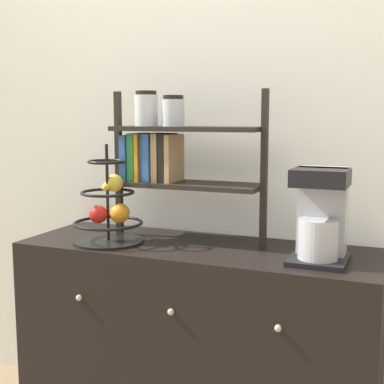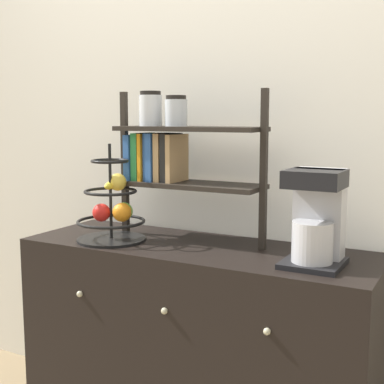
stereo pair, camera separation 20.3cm
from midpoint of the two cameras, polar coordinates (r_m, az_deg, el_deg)
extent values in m
cube|color=silver|center=(2.26, 6.48, 7.58)|extent=(7.00, 0.05, 2.60)
cube|color=black|center=(2.20, 3.25, -16.28)|extent=(1.38, 0.47, 0.82)
sphere|color=#B2AD8C|center=(2.10, -9.17, -10.74)|extent=(0.02, 0.02, 0.02)
sphere|color=#B2AD8C|center=(1.91, 0.14, -12.63)|extent=(0.02, 0.02, 0.02)
sphere|color=#B2AD8C|center=(1.77, 11.37, -14.44)|extent=(0.02, 0.02, 0.02)
cube|color=black|center=(1.86, 15.91, -7.36)|extent=(0.19, 0.21, 0.02)
cube|color=#B7B7BC|center=(1.88, 16.48, -2.18)|extent=(0.16, 0.08, 0.30)
cylinder|color=#B7B7BC|center=(1.82, 15.88, -5.18)|extent=(0.13, 0.13, 0.14)
cube|color=black|center=(1.79, 16.19, 1.34)|extent=(0.18, 0.17, 0.06)
cylinder|color=black|center=(2.16, -5.93, -5.06)|extent=(0.28, 0.28, 0.01)
cylinder|color=black|center=(2.12, -6.01, 0.04)|extent=(0.01, 0.01, 0.38)
torus|color=black|center=(2.14, -5.96, -3.16)|extent=(0.27, 0.27, 0.01)
torus|color=black|center=(2.12, -6.01, 0.04)|extent=(0.21, 0.21, 0.01)
torus|color=black|center=(2.11, -6.05, 3.30)|extent=(0.15, 0.15, 0.01)
sphere|color=red|center=(2.14, -6.98, -2.21)|extent=(0.07, 0.07, 0.07)
sphere|color=#6BAD33|center=(2.16, -4.61, -2.10)|extent=(0.07, 0.07, 0.07)
sphere|color=orange|center=(2.12, -4.78, -2.20)|extent=(0.08, 0.08, 0.08)
ellipsoid|color=yellow|center=(2.16, -5.83, 0.76)|extent=(0.07, 0.15, 0.04)
sphere|color=gold|center=(2.13, -5.26, 1.05)|extent=(0.07, 0.07, 0.07)
cube|color=black|center=(2.25, -4.63, 3.04)|extent=(0.02, 0.02, 0.59)
cube|color=black|center=(1.99, 10.57, 2.27)|extent=(0.02, 0.02, 0.59)
cube|color=black|center=(2.11, 2.48, 0.77)|extent=(0.60, 0.20, 0.02)
cube|color=black|center=(2.09, 2.52, 6.75)|extent=(0.60, 0.20, 0.02)
cube|color=#2D599E|center=(2.22, -3.31, 3.75)|extent=(0.03, 0.16, 0.18)
cube|color=#2D8C47|center=(2.20, -2.61, 3.82)|extent=(0.03, 0.14, 0.19)
cube|color=orange|center=(2.19, -2.01, 3.78)|extent=(0.02, 0.15, 0.19)
cube|color=#2D599E|center=(2.18, -1.55, 3.78)|extent=(0.02, 0.12, 0.19)
cube|color=#2D599E|center=(2.17, -0.97, 3.76)|extent=(0.03, 0.16, 0.19)
cube|color=tan|center=(2.15, -0.24, 3.73)|extent=(0.03, 0.14, 0.19)
cube|color=black|center=(2.14, 0.49, 3.70)|extent=(0.03, 0.14, 0.19)
cube|color=tan|center=(2.12, 1.14, 3.63)|extent=(0.02, 0.15, 0.19)
cylinder|color=silver|center=(2.18, -1.76, 8.67)|extent=(0.09, 0.09, 0.12)
cylinder|color=black|center=(2.18, -1.77, 10.51)|extent=(0.08, 0.08, 0.02)
cylinder|color=silver|center=(2.12, 1.06, 8.43)|extent=(0.09, 0.09, 0.10)
cylinder|color=black|center=(2.12, 1.07, 10.06)|extent=(0.08, 0.08, 0.02)
camera|label=1|loc=(0.10, -87.14, 0.40)|focal=50.00mm
camera|label=2|loc=(0.10, 92.86, -0.40)|focal=50.00mm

